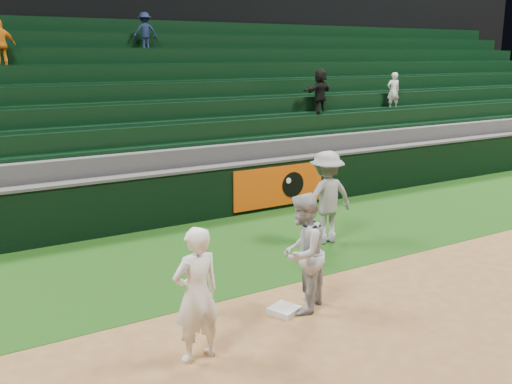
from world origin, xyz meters
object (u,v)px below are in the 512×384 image
Objects in this scene: base_coach at (326,197)px; first_baseman at (196,294)px; first_base at (284,310)px; baserunner at (302,253)px.

first_baseman is at bearing 36.37° from base_coach.
first_baseman is at bearing -162.74° from first_base.
baserunner is 3.31m from base_coach.
first_base is at bearing -44.15° from baserunner.
first_baseman is 0.97× the size of baserunner.
first_baseman is at bearing -20.26° from baserunner.
baserunner is 0.96× the size of base_coach.
baserunner is (0.28, -0.05, 0.87)m from first_base.
base_coach is at bearing -151.33° from first_baseman.
first_base is at bearing 44.63° from base_coach.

